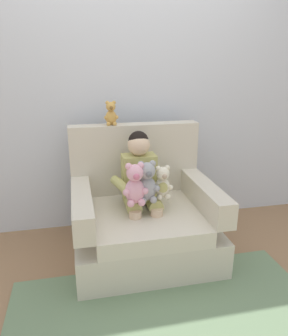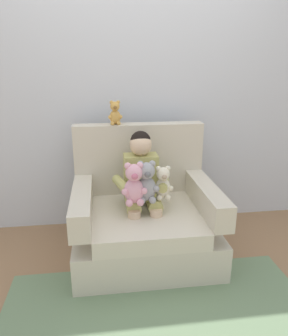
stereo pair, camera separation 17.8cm
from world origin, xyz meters
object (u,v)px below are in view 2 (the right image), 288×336
Objects in this scene: plush_pink at (134,185)px; plush_honey_on_backrest at (115,113)px; plush_grey at (146,183)px; armchair at (144,217)px; seated_child at (142,180)px; plush_cream at (163,183)px.

plush_honey_on_backrest reaches higher than plush_pink.
plush_honey_on_backrest is (-0.19, 0.47, 0.43)m from plush_grey.
plush_honey_on_backrest reaches higher than armchair.
plush_pink and plush_grey have the same top height.
armchair is at bearing 92.57° from plush_grey.
plush_honey_on_backrest reaches higher than seated_child.
armchair is 3.48× the size of plush_grey.
seated_child is at bearing 64.20° from plush_pink.
plush_grey is 0.66m from plush_honey_on_backrest.
seated_child is 0.19m from plush_cream.
plush_pink is (-0.08, -0.19, 0.04)m from seated_child.
plush_cream is (0.14, -0.13, 0.01)m from seated_child.
plush_pink is at bearing -105.87° from seated_child.
plush_cream is 0.70m from plush_honey_on_backrest.
plush_grey is at bearing -79.13° from seated_child.
armchair is 5.54× the size of plush_honey_on_backrest.
plush_grey is at bearing -65.59° from plush_honey_on_backrest.
plush_cream is at bearing -35.35° from seated_child.
plush_honey_on_backrest is (-0.19, 0.32, 0.77)m from armchair.
plush_pink is (-0.22, -0.07, 0.03)m from plush_cream.
seated_child is 4.25× the size of plush_honey_on_backrest.
plush_pink is at bearing -159.54° from plush_grey.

